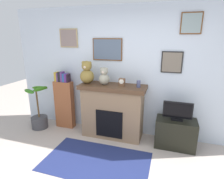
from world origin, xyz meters
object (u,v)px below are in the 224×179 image
at_px(candle_jar, 139,84).
at_px(mantel_clock, 122,82).
at_px(television, 178,112).
at_px(teddy_bear_grey, 87,73).
at_px(teddy_bear_tan, 104,77).
at_px(tv_stand, 175,133).
at_px(potted_plant, 39,115).
at_px(fireplace, 113,110).
at_px(bookshelf, 64,102).

relative_size(candle_jar, mantel_clock, 0.89).
relative_size(television, teddy_bear_grey, 1.12).
xyz_separation_m(mantel_clock, teddy_bear_grey, (-0.73, 0.00, 0.13)).
bearing_deg(candle_jar, teddy_bear_tan, -179.96).
bearing_deg(mantel_clock, tv_stand, -2.01).
bearing_deg(teddy_bear_grey, television, -1.26).
xyz_separation_m(tv_stand, candle_jar, (-0.73, 0.04, 0.88)).
bearing_deg(tv_stand, potted_plant, -177.35).
relative_size(television, candle_jar, 3.89).
relative_size(fireplace, tv_stand, 1.83).
distance_m(potted_plant, television, 2.96).
distance_m(bookshelf, television, 2.40).
xyz_separation_m(mantel_clock, teddy_bear_tan, (-0.36, 0.00, 0.08)).
relative_size(potted_plant, candle_jar, 7.46).
height_order(tv_stand, candle_jar, candle_jar).
bearing_deg(mantel_clock, teddy_bear_tan, 179.83).
height_order(fireplace, tv_stand, fireplace).
distance_m(bookshelf, teddy_bear_grey, 0.94).
bearing_deg(teddy_bear_tan, fireplace, 6.05).
xyz_separation_m(television, teddy_bear_grey, (-1.78, 0.04, 0.59)).
xyz_separation_m(television, teddy_bear_tan, (-1.41, 0.04, 0.54)).
xyz_separation_m(bookshelf, television, (2.40, -0.10, 0.11)).
xyz_separation_m(potted_plant, candle_jar, (2.20, 0.17, 0.86)).
relative_size(tv_stand, teddy_bear_grey, 1.58).
xyz_separation_m(bookshelf, tv_stand, (2.40, -0.10, -0.32)).
height_order(bookshelf, mantel_clock, bookshelf).
relative_size(bookshelf, teddy_bear_grey, 2.82).
bearing_deg(mantel_clock, television, -2.08).
bearing_deg(teddy_bear_grey, bookshelf, 174.24).
xyz_separation_m(fireplace, teddy_bear_grey, (-0.54, -0.02, 0.74)).
xyz_separation_m(tv_stand, teddy_bear_tan, (-1.41, 0.04, 0.97)).
xyz_separation_m(bookshelf, teddy_bear_grey, (0.62, -0.06, 0.70)).
height_order(mantel_clock, teddy_bear_grey, teddy_bear_grey).
relative_size(mantel_clock, teddy_bear_tan, 0.43).
bearing_deg(tv_stand, candle_jar, 176.99).
height_order(bookshelf, potted_plant, bookshelf).
xyz_separation_m(fireplace, candle_jar, (0.51, -0.02, 0.60)).
xyz_separation_m(bookshelf, teddy_bear_tan, (0.98, -0.06, 0.65)).
bearing_deg(teddy_bear_grey, mantel_clock, -0.07).
bearing_deg(fireplace, mantel_clock, -5.77).
relative_size(fireplace, teddy_bear_grey, 2.89).
bearing_deg(bookshelf, mantel_clock, -2.69).
bearing_deg(mantel_clock, candle_jar, 0.27).
distance_m(candle_jar, mantel_clock, 0.32).
height_order(potted_plant, candle_jar, candle_jar).
bearing_deg(teddy_bear_tan, bookshelf, 176.39).
bearing_deg(television, potted_plant, -177.38).
distance_m(potted_plant, teddy_bear_grey, 1.53).
relative_size(television, mantel_clock, 3.45).
height_order(television, candle_jar, candle_jar).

